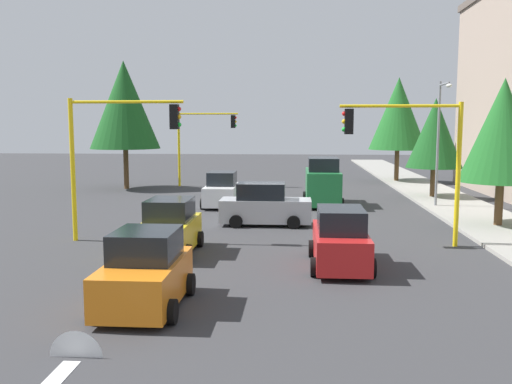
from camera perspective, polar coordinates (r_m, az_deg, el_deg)
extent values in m
plane|color=#353538|center=(27.72, 1.28, -2.68)|extent=(120.00, 120.00, 0.00)
cube|color=gray|center=(33.87, 19.77, -1.20)|extent=(80.00, 4.00, 0.15)
cube|color=silver|center=(16.30, -11.75, -9.72)|extent=(2.20, 0.36, 0.01)
cone|color=silver|center=(17.50, -10.57, -8.52)|extent=(0.01, 1.10, 1.10)
cone|color=silver|center=(12.11, -18.07, -15.90)|extent=(0.01, 1.10, 1.10)
cylinder|color=yellow|center=(42.28, -7.96, 4.40)|extent=(0.18, 0.18, 5.61)
cylinder|color=yellow|center=(41.83, -4.98, 8.06)|extent=(0.12, 4.50, 0.12)
cube|color=black|center=(41.57, -2.38, 7.28)|extent=(0.36, 0.32, 0.96)
sphere|color=red|center=(41.55, -2.13, 7.70)|extent=(0.18, 0.18, 0.18)
sphere|color=yellow|center=(41.55, -2.13, 7.29)|extent=(0.18, 0.18, 0.18)
sphere|color=green|center=(41.55, -2.13, 6.87)|extent=(0.18, 0.18, 0.18)
cylinder|color=yellow|center=(23.14, -18.40, 2.14)|extent=(0.18, 0.18, 5.68)
cylinder|color=yellow|center=(22.32, -13.26, 9.05)|extent=(0.12, 4.50, 0.12)
cube|color=black|center=(21.82, -8.43, 7.69)|extent=(0.36, 0.32, 0.96)
sphere|color=red|center=(21.79, -7.98, 8.49)|extent=(0.18, 0.18, 0.18)
sphere|color=yellow|center=(21.78, -7.96, 7.70)|extent=(0.18, 0.18, 0.18)
sphere|color=green|center=(21.78, -7.95, 6.91)|extent=(0.18, 0.18, 0.18)
cylinder|color=yellow|center=(22.24, 20.16, 1.65)|extent=(0.18, 0.18, 5.50)
cylinder|color=yellow|center=(21.66, 14.65, 8.60)|extent=(0.12, 4.50, 0.12)
cube|color=black|center=(21.39, 9.58, 7.19)|extent=(0.36, 0.32, 0.96)
sphere|color=red|center=(21.38, 9.11, 8.01)|extent=(0.18, 0.18, 0.18)
sphere|color=yellow|center=(21.37, 9.10, 7.20)|extent=(0.18, 0.18, 0.18)
sphere|color=green|center=(21.37, 9.08, 6.40)|extent=(0.18, 0.18, 0.18)
cylinder|color=slate|center=(32.28, 18.27, 4.58)|extent=(0.14, 0.14, 7.00)
cylinder|color=slate|center=(31.46, 18.90, 10.52)|extent=(1.80, 0.10, 0.10)
ellipsoid|color=silver|center=(30.58, 19.32, 10.34)|extent=(0.56, 0.28, 0.20)
cylinder|color=brown|center=(27.12, 23.81, -1.04)|extent=(0.36, 0.36, 2.30)
cone|color=#1E6023|center=(26.89, 24.15, 5.84)|extent=(3.68, 3.68, 4.60)
cylinder|color=brown|center=(36.51, 17.83, 1.03)|extent=(0.36, 0.36, 2.16)
cone|color=#19511E|center=(36.34, 18.01, 5.81)|extent=(3.46, 3.46, 4.33)
cylinder|color=brown|center=(46.13, 14.33, 2.76)|extent=(0.36, 0.36, 2.87)
cone|color=#1E6023|center=(46.03, 14.49, 7.85)|extent=(4.59, 4.59, 5.74)
cylinder|color=brown|center=(41.31, -13.27, 2.51)|extent=(0.36, 0.36, 3.14)
cone|color=#19511E|center=(41.23, -13.45, 8.76)|extent=(5.02, 5.02, 6.27)
cube|color=#1E7238|center=(32.28, 6.89, 0.59)|extent=(4.80, 1.90, 1.85)
cube|color=black|center=(31.92, 6.95, 2.87)|extent=(2.50, 1.67, 0.76)
cylinder|color=black|center=(33.82, 5.05, -0.44)|extent=(0.60, 0.20, 0.60)
cylinder|color=black|center=(33.91, 8.46, -0.47)|extent=(0.60, 0.20, 0.60)
cylinder|color=black|center=(30.87, 5.13, -1.15)|extent=(0.60, 0.20, 0.60)
cylinder|color=black|center=(30.97, 8.86, -1.18)|extent=(0.60, 0.20, 0.60)
cube|color=#B2B5BA|center=(25.64, 1.01, -1.91)|extent=(1.66, 4.20, 1.05)
cube|color=black|center=(25.53, 0.55, 0.10)|extent=(1.46, 2.18, 0.76)
cylinder|color=black|center=(26.54, 3.93, -2.47)|extent=(0.20, 0.60, 0.60)
cylinder|color=black|center=(24.79, 3.91, -3.14)|extent=(0.20, 0.60, 0.60)
cylinder|color=black|center=(26.68, -1.68, -2.41)|extent=(0.20, 0.60, 0.60)
cylinder|color=black|center=(24.94, -2.09, -3.07)|extent=(0.20, 0.60, 0.60)
cube|color=yellow|center=(20.25, -8.97, -4.38)|extent=(3.80, 1.73, 1.05)
cube|color=black|center=(20.27, -8.90, -1.77)|extent=(1.97, 1.52, 0.76)
cylinder|color=black|center=(19.01, -7.03, -6.29)|extent=(0.60, 0.20, 0.60)
cylinder|color=black|center=(19.45, -12.40, -6.10)|extent=(0.60, 0.20, 0.60)
cylinder|color=black|center=(21.27, -5.80, -4.85)|extent=(0.60, 0.20, 0.60)
cylinder|color=black|center=(21.67, -10.63, -4.72)|extent=(0.60, 0.20, 0.60)
cube|color=red|center=(18.38, 8.67, -5.53)|extent=(4.08, 1.66, 1.05)
cube|color=black|center=(18.01, 8.77, -2.86)|extent=(2.12, 1.46, 0.76)
cylinder|color=black|center=(19.66, 5.76, -5.84)|extent=(0.60, 0.20, 0.60)
cylinder|color=black|center=(19.79, 10.94, -5.85)|extent=(0.60, 0.20, 0.60)
cylinder|color=black|center=(17.20, 5.99, -7.70)|extent=(0.60, 0.20, 0.60)
cylinder|color=black|center=(17.35, 11.93, -7.69)|extent=(0.60, 0.20, 0.60)
cube|color=white|center=(31.52, -3.56, -0.26)|extent=(3.73, 1.72, 1.05)
cube|color=black|center=(31.60, -3.53, 1.41)|extent=(1.94, 1.51, 0.76)
cylinder|color=black|center=(30.32, -2.12, -1.28)|extent=(0.60, 0.20, 0.60)
cylinder|color=black|center=(30.58, -5.55, -1.24)|extent=(0.60, 0.20, 0.60)
cylinder|color=black|center=(32.60, -1.68, -0.70)|extent=(0.60, 0.20, 0.60)
cylinder|color=black|center=(32.84, -4.87, -0.66)|extent=(0.60, 0.20, 0.60)
cube|color=orange|center=(14.47, -11.40, -9.03)|extent=(3.61, 1.77, 1.05)
cube|color=black|center=(14.42, -11.30, -5.37)|extent=(1.88, 1.56, 0.76)
cylinder|color=black|center=(13.33, -8.67, -12.13)|extent=(0.60, 0.20, 0.60)
cylinder|color=black|center=(13.86, -16.48, -11.59)|extent=(0.60, 0.20, 0.60)
cylinder|color=black|center=(15.42, -6.80, -9.45)|extent=(0.60, 0.20, 0.60)
cylinder|color=black|center=(15.88, -13.61, -9.11)|extent=(0.60, 0.20, 0.60)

